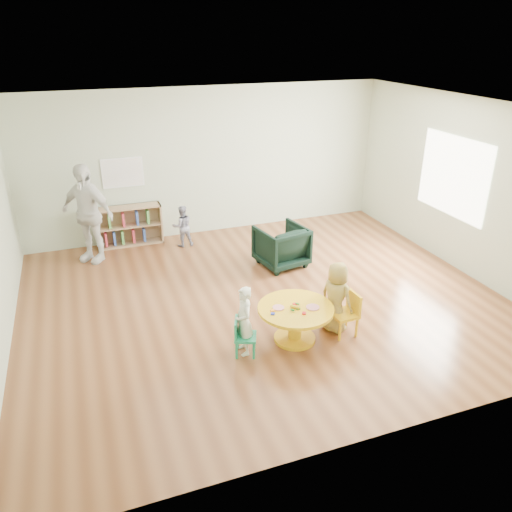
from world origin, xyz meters
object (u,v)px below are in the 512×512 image
Objects in this scene: kid_chair_right at (347,312)px; child_left at (244,321)px; activity_table at (295,317)px; toddler at (182,226)px; armchair at (281,246)px; child_right at (336,297)px; bookshelf at (129,226)px; kid_chair_left at (242,336)px; adult_caretaker at (87,213)px.

kid_chair_right is 1.43m from child_left.
activity_table is 3.64m from toddler.
child_right is (-0.11, -2.13, 0.14)m from armchair.
toddler is (0.01, 3.60, -0.06)m from child_left.
armchair is at bearing 148.60° from child_left.
kid_chair_right is 4.71m from bookshelf.
activity_table is 1.97× the size of kid_chair_left.
bookshelf is 1.31× the size of child_left.
kid_chair_right is at bearing 110.84° from toddler.
activity_table is 4.24m from adult_caretaker.
armchair is (0.71, 2.17, 0.02)m from activity_table.
child_right is (1.35, 0.10, 0.23)m from kid_chair_left.
kid_chair_right is 0.65× the size of child_left.
child_right is (0.60, 0.04, 0.16)m from activity_table.
bookshelf is 1.21× the size of child_right.
child_left is 3.60m from toddler.
child_left reaches higher than bookshelf.
adult_caretaker is (-1.59, 3.56, 0.60)m from kid_chair_left.
kid_chair_left is 3.63m from toddler.
toddler is (-1.41, 1.39, 0.04)m from armchair.
adult_caretaker is at bearing 123.60° from activity_table.
kid_chair_right is 0.50× the size of bookshelf.
child_right is at bearing -8.36° from adult_caretaker.
toddler is at bearing -178.78° from child_left.
kid_chair_left is at bearing 86.37° from kid_chair_right.
adult_caretaker is at bearing -134.32° from kid_chair_left.
adult_caretaker is (-2.33, 3.50, 0.53)m from activity_table.
activity_table is 0.62m from child_right.
adult_caretaker is at bearing 37.76° from kid_chair_right.
kid_chair_right is 0.77× the size of armchair.
activity_table is at bearing 116.10° from kid_chair_left.
child_right is at bearing 94.54° from child_left.
toddler reaches higher than activity_table.
toddler is at bearing -25.08° from bookshelf.
adult_caretaker is at bearing -144.49° from bookshelf.
adult_caretaker is (-0.70, -0.50, 0.50)m from bookshelf.
toddler reaches higher than armchair.
child_left is at bearing 155.10° from kid_chair_left.
child_left is 3.91m from adult_caretaker.
adult_caretaker reaches higher than child_right.
kid_chair_left is at bearing 46.11° from armchair.
child_left reaches higher than armchair.
adult_caretaker reaches higher than bookshelf.
child_left reaches higher than toddler.
bookshelf is at bearing -48.89° from armchair.
bookshelf is 0.69× the size of adult_caretaker.
kid_chair_left is 0.42× the size of bookshelf.
armchair reaches higher than kid_chair_right.
armchair is 3.36m from adult_caretaker.
kid_chair_right is 3.92m from toddler.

